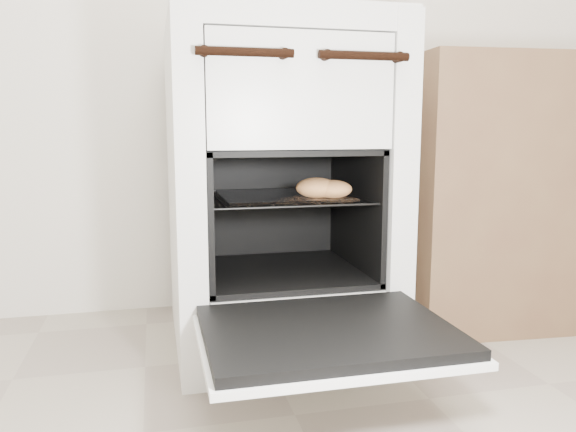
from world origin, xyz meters
The scene contains 6 objects.
stove centered at (0.06, 1.16, 0.46)m, with size 0.61×0.68×0.93m.
oven_door centered at (0.06, 0.65, 0.20)m, with size 0.55×0.43×0.04m.
oven_rack centered at (0.06, 1.09, 0.45)m, with size 0.44×0.43×0.01m.
foil_sheet centered at (0.06, 1.07, 0.45)m, with size 0.35×0.30×0.01m, color white.
baked_rolls centered at (0.15, 0.98, 0.48)m, with size 0.16×0.16×0.05m.
counter centered at (0.94, 1.25, 0.43)m, with size 0.87×0.58×0.87m, color brown.
Camera 1 is at (-0.29, -0.46, 0.64)m, focal length 35.00 mm.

